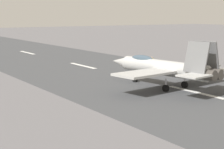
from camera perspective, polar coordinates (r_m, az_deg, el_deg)
name	(u,v)px	position (r m, az deg, el deg)	size (l,w,h in m)	color
ground_plane	(200,93)	(41.29, 12.99, -2.77)	(400.00, 400.00, 0.00)	slate
runway_strip	(200,93)	(41.28, 13.01, -2.76)	(240.00, 26.00, 0.02)	#414245
fighter_jet	(165,67)	(43.37, 7.84, 1.08)	(16.38, 14.85, 5.53)	#B4B4B2
crew_person	(152,62)	(60.49, 5.95, 1.88)	(0.37, 0.68, 1.59)	#1E2338
marker_cone_far	(148,59)	(68.56, 5.39, 2.29)	(0.44, 0.44, 0.55)	orange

